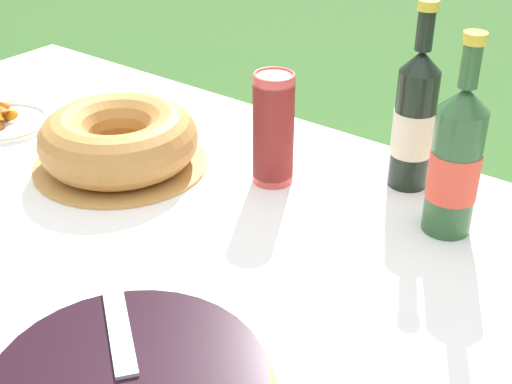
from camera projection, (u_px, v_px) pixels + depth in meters
garden_table at (178, 282)px, 1.12m from camera, size 1.86×1.02×0.72m
tablecloth at (176, 257)px, 1.10m from camera, size 1.87×1.03×0.10m
bundt_cake at (119, 141)px, 1.30m from camera, size 0.32×0.32×0.10m
cup_stack at (273, 129)px, 1.23m from camera, size 0.07×0.07×0.20m
cider_bottle_green at (455, 162)px, 1.08m from camera, size 0.08×0.08×0.32m
juice_bottle_red at (414, 119)px, 1.21m from camera, size 0.07×0.07×0.33m
snack_plate_near at (2, 120)px, 1.47m from camera, size 0.19×0.19×0.06m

